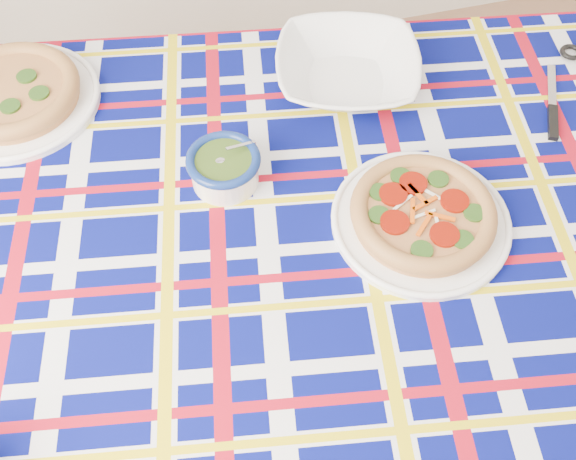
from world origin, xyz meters
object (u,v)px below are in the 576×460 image
object	(u,v)px
main_focaccia_plate	(423,213)
serving_bowl	(347,70)
pesto_bowl	(224,166)
dining_table	(313,247)

from	to	relation	value
main_focaccia_plate	serving_bowl	distance (m)	0.40
pesto_bowl	serving_bowl	size ratio (longest dim) A/B	0.46
pesto_bowl	dining_table	bearing A→B (deg)	-45.25
main_focaccia_plate	pesto_bowl	size ratio (longest dim) A/B	2.40
main_focaccia_plate	serving_bowl	bearing A→B (deg)	92.72
pesto_bowl	serving_bowl	distance (m)	0.37
pesto_bowl	serving_bowl	xyz separation A→B (m)	(0.31, 0.20, -0.00)
dining_table	pesto_bowl	distance (m)	0.24
dining_table	main_focaccia_plate	bearing A→B (deg)	-5.86
main_focaccia_plate	dining_table	bearing A→B (deg)	164.39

